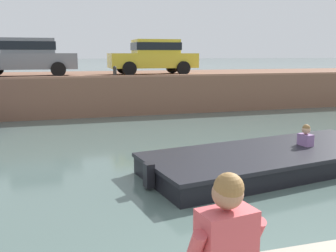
% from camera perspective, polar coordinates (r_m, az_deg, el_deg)
% --- Properties ---
extents(ground_plane, '(400.00, 400.00, 0.00)m').
position_cam_1_polar(ground_plane, '(9.38, 0.75, -4.28)').
color(ground_plane, '#4C605B').
extents(far_quay_wall, '(60.00, 6.00, 1.55)m').
position_cam_1_polar(far_quay_wall, '(17.97, -7.58, 5.45)').
color(far_quay_wall, brown).
rests_on(far_quay_wall, ground).
extents(far_wall_coping, '(60.00, 0.24, 0.08)m').
position_cam_1_polar(far_wall_coping, '(15.08, -6.03, 7.55)').
color(far_wall_coping, '#9F6C52').
rests_on(far_wall_coping, far_quay_wall).
extents(motorboat_passing, '(7.07, 3.10, 0.92)m').
position_cam_1_polar(motorboat_passing, '(8.64, 17.33, -4.63)').
color(motorboat_passing, black).
rests_on(motorboat_passing, ground).
extents(car_left_inner_grey, '(4.09, 1.92, 1.54)m').
position_cam_1_polar(car_left_inner_grey, '(16.69, -20.68, 10.01)').
color(car_left_inner_grey, slate).
rests_on(car_left_inner_grey, far_quay_wall).
extents(car_centre_yellow, '(3.87, 1.95, 1.54)m').
position_cam_1_polar(car_centre_yellow, '(17.13, -2.23, 10.70)').
color(car_centre_yellow, yellow).
rests_on(car_centre_yellow, far_quay_wall).
extents(mooring_bollard_mid, '(0.15, 0.15, 0.45)m').
position_cam_1_polar(mooring_bollard_mid, '(15.11, -8.11, 8.27)').
color(mooring_bollard_mid, '#2D2B28').
rests_on(mooring_bollard_mid, far_quay_wall).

